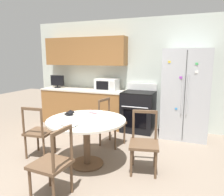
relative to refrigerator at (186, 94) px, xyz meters
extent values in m
plane|color=gray|center=(-1.34, -2.23, -0.93)|extent=(14.00, 14.00, 0.00)
cube|color=silver|center=(-1.34, 0.42, 0.37)|extent=(5.20, 0.10, 2.60)
cube|color=#936033|center=(-2.46, 0.20, 0.91)|extent=(2.15, 0.34, 0.68)
cube|color=#936033|center=(-2.46, 0.06, -0.50)|extent=(2.15, 0.62, 0.86)
cube|color=beige|center=(-2.46, 0.06, -0.05)|extent=(2.17, 0.64, 0.03)
cube|color=#B2B5BA|center=(0.00, 0.00, 0.00)|extent=(0.93, 0.70, 1.86)
cube|color=#333333|center=(0.00, -0.35, 0.00)|extent=(0.01, 0.01, 1.79)
cylinder|color=silver|center=(-0.05, -0.37, 0.05)|extent=(0.02, 0.02, 0.78)
cylinder|color=silver|center=(0.05, -0.37, 0.05)|extent=(0.02, 0.02, 0.78)
cube|color=#3FB259|center=(0.18, -0.36, 0.64)|extent=(0.05, 0.01, 0.04)
cube|color=yellow|center=(-0.32, -0.36, 0.67)|extent=(0.05, 0.01, 0.04)
cube|color=purple|center=(-0.09, -0.36, 0.37)|extent=(0.06, 0.02, 0.05)
cube|color=#338CD8|center=(-0.15, -0.36, -0.25)|extent=(0.05, 0.01, 0.04)
cube|color=white|center=(0.19, -0.36, 0.49)|extent=(0.06, 0.02, 0.05)
cube|color=black|center=(-1.01, 0.03, -0.48)|extent=(0.71, 0.64, 0.90)
cube|color=black|center=(-1.01, -0.29, -0.57)|extent=(0.51, 0.01, 0.40)
cylinder|color=silver|center=(-1.01, -0.32, -0.30)|extent=(0.59, 0.02, 0.02)
cube|color=black|center=(-1.01, 0.03, -0.02)|extent=(0.71, 0.64, 0.02)
cube|color=white|center=(-1.01, 0.32, 0.07)|extent=(0.71, 0.06, 0.16)
cube|color=white|center=(-1.82, 0.06, 0.11)|extent=(0.53, 0.35, 0.29)
cube|color=black|center=(-1.86, -0.12, 0.11)|extent=(0.31, 0.01, 0.20)
cube|color=silver|center=(-1.62, -0.12, 0.11)|extent=(0.11, 0.01, 0.21)
cylinder|color=black|center=(-3.24, 0.05, -0.02)|extent=(0.16, 0.16, 0.02)
cylinder|color=black|center=(-3.24, 0.05, 0.01)|extent=(0.03, 0.03, 0.04)
cube|color=black|center=(-3.24, 0.05, 0.16)|extent=(0.38, 0.05, 0.27)
cylinder|color=beige|center=(-1.35, -1.89, -0.20)|extent=(1.23, 1.23, 0.03)
cylinder|color=brown|center=(-1.35, -1.89, -0.56)|extent=(0.11, 0.11, 0.69)
cylinder|color=brown|center=(-1.35, -1.89, -0.92)|extent=(0.52, 0.52, 0.03)
cube|color=brown|center=(-2.25, -1.90, -0.50)|extent=(0.46, 0.46, 0.04)
cylinder|color=brown|center=(-2.44, -1.75, -0.73)|extent=(0.04, 0.04, 0.41)
cylinder|color=brown|center=(-2.10, -1.71, -0.73)|extent=(0.04, 0.04, 0.41)
cylinder|color=brown|center=(-2.41, -2.09, -0.73)|extent=(0.04, 0.04, 0.41)
cylinder|color=brown|center=(-2.06, -2.05, -0.73)|extent=(0.04, 0.04, 0.41)
cylinder|color=brown|center=(-2.40, -2.11, -0.26)|extent=(0.04, 0.04, 0.45)
cylinder|color=brown|center=(-2.06, -2.07, -0.26)|extent=(0.04, 0.04, 0.45)
cube|color=brown|center=(-2.23, -2.09, -0.05)|extent=(0.35, 0.07, 0.04)
cube|color=brown|center=(-0.46, -1.79, -0.50)|extent=(0.50, 0.50, 0.04)
cylinder|color=brown|center=(-0.26, -1.92, -0.73)|extent=(0.04, 0.04, 0.41)
cylinder|color=brown|center=(-0.60, -1.99, -0.73)|extent=(0.04, 0.04, 0.41)
cylinder|color=brown|center=(-0.33, -1.58, -0.73)|extent=(0.04, 0.04, 0.41)
cylinder|color=brown|center=(-0.67, -1.65, -0.73)|extent=(0.04, 0.04, 0.41)
cylinder|color=brown|center=(-0.33, -1.57, -0.26)|extent=(0.04, 0.04, 0.45)
cylinder|color=brown|center=(-0.67, -1.64, -0.26)|extent=(0.04, 0.04, 0.45)
cube|color=brown|center=(-0.50, -1.60, -0.05)|extent=(0.34, 0.11, 0.04)
cube|color=brown|center=(-1.37, -2.79, -0.50)|extent=(0.44, 0.44, 0.04)
cylinder|color=brown|center=(-1.55, -2.95, -0.73)|extent=(0.04, 0.04, 0.41)
cylinder|color=brown|center=(-1.53, -2.61, -0.73)|extent=(0.04, 0.04, 0.41)
cylinder|color=brown|center=(-1.21, -2.97, -0.73)|extent=(0.04, 0.04, 0.41)
cylinder|color=brown|center=(-1.19, -2.62, -0.73)|extent=(0.04, 0.04, 0.41)
cylinder|color=brown|center=(-1.19, -2.97, -0.26)|extent=(0.04, 0.04, 0.45)
cylinder|color=brown|center=(-1.17, -2.63, -0.26)|extent=(0.04, 0.04, 0.45)
cube|color=brown|center=(-1.18, -2.80, -0.05)|extent=(0.05, 0.35, 0.04)
cube|color=brown|center=(-1.27, -1.00, -0.50)|extent=(0.50, 0.50, 0.04)
cylinder|color=brown|center=(-1.06, -0.86, -0.73)|extent=(0.04, 0.04, 0.41)
cylinder|color=brown|center=(-1.13, -1.20, -0.73)|extent=(0.04, 0.04, 0.41)
cylinder|color=brown|center=(-1.40, -0.79, -0.73)|extent=(0.04, 0.04, 0.41)
cylinder|color=brown|center=(-1.47, -1.13, -0.73)|extent=(0.04, 0.04, 0.41)
cylinder|color=brown|center=(-1.42, -0.79, -0.26)|extent=(0.04, 0.04, 0.45)
cylinder|color=brown|center=(-1.49, -1.13, -0.26)|extent=(0.04, 0.04, 0.45)
cube|color=brown|center=(-1.45, -0.96, -0.05)|extent=(0.10, 0.34, 0.04)
cylinder|color=silver|center=(-1.24, -1.66, -0.14)|extent=(0.09, 0.09, 0.09)
cylinder|color=#4C8C59|center=(-1.24, -1.66, -0.16)|extent=(0.08, 0.08, 0.05)
cylinder|color=pink|center=(-1.40, -1.53, -0.16)|extent=(0.18, 0.10, 0.05)
cube|color=black|center=(-1.74, -1.79, -0.17)|extent=(0.15, 0.14, 0.03)
cube|color=black|center=(-1.72, -1.76, -0.14)|extent=(0.15, 0.15, 0.06)
cube|color=white|center=(-1.42, -2.18, -0.18)|extent=(0.26, 0.33, 0.01)
cube|color=beige|center=(-1.42, -2.18, -0.17)|extent=(0.23, 0.31, 0.01)
cube|color=silver|center=(-1.42, -2.18, -0.16)|extent=(0.23, 0.31, 0.01)
camera|label=1|loc=(0.20, -4.78, 0.75)|focal=35.00mm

